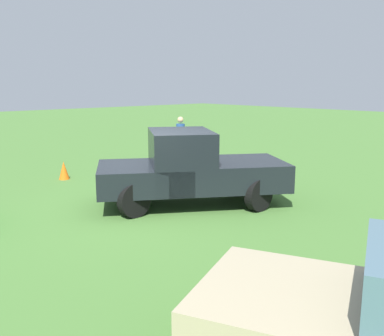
# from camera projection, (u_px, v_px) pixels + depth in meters

# --- Properties ---
(ground_plane) EXTENTS (80.00, 80.00, 0.00)m
(ground_plane) POSITION_uv_depth(u_px,v_px,m) (154.00, 208.00, 10.17)
(ground_plane) COLOR #477533
(pickup_truck) EXTENTS (4.79, 4.03, 1.81)m
(pickup_truck) POSITION_uv_depth(u_px,v_px,m) (187.00, 167.00, 10.33)
(pickup_truck) COLOR black
(pickup_truck) RESTS_ON ground_plane
(person_bystander) EXTENTS (0.38, 0.38, 1.71)m
(person_bystander) POSITION_uv_depth(u_px,v_px,m) (181.00, 137.00, 15.98)
(person_bystander) COLOR black
(person_bystander) RESTS_ON ground_plane
(traffic_cone) EXTENTS (0.32, 0.32, 0.55)m
(traffic_cone) POSITION_uv_depth(u_px,v_px,m) (64.00, 170.00, 13.24)
(traffic_cone) COLOR orange
(traffic_cone) RESTS_ON ground_plane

